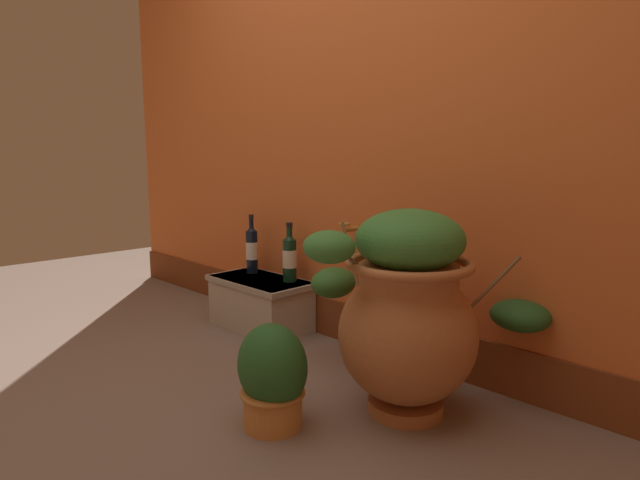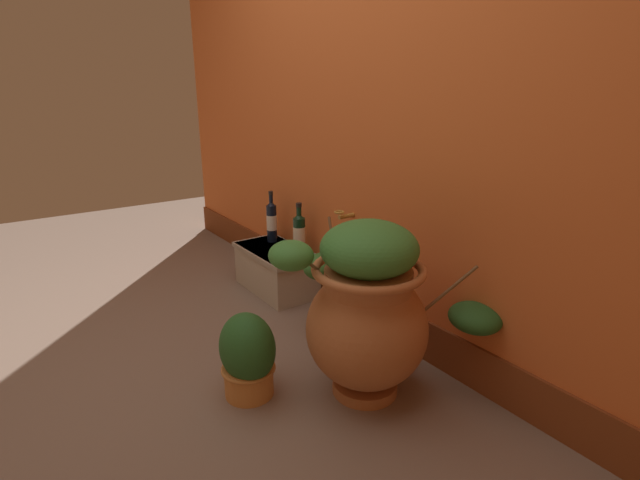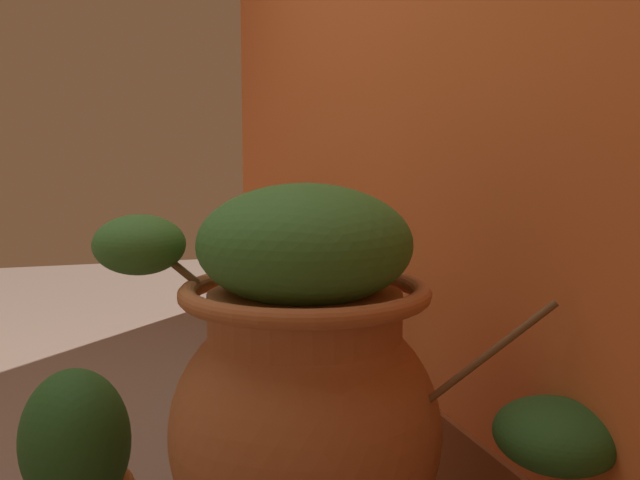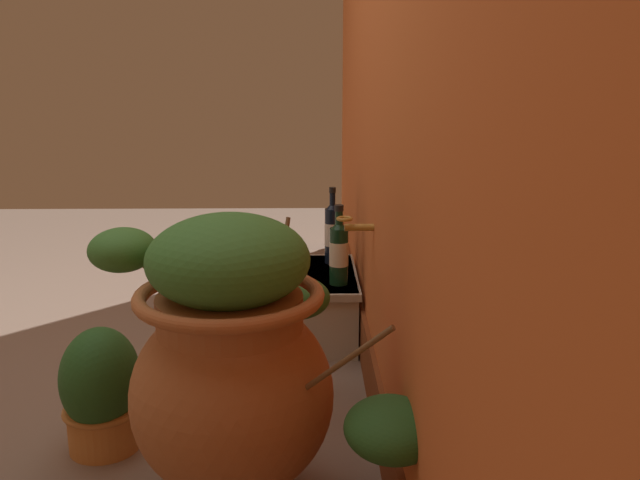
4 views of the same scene
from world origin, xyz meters
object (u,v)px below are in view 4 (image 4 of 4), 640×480
at_px(terracotta_urn, 236,362).
at_px(wine_bottle_middle, 332,231).
at_px(potted_shrub, 101,390).
at_px(wine_bottle_left, 339,250).

bearing_deg(terracotta_urn, wine_bottle_middle, 167.56).
bearing_deg(terracotta_urn, potted_shrub, -121.19).
height_order(terracotta_urn, wine_bottle_left, terracotta_urn).
relative_size(wine_bottle_middle, potted_shrub, 0.90).
bearing_deg(wine_bottle_middle, terracotta_urn, -12.44).
xyz_separation_m(terracotta_urn, potted_shrub, (-0.27, -0.44, -0.21)).
xyz_separation_m(terracotta_urn, wine_bottle_left, (-1.01, 0.31, 0.03)).
xyz_separation_m(wine_bottle_left, potted_shrub, (0.75, -0.75, -0.24)).
xyz_separation_m(wine_bottle_middle, potted_shrub, (1.07, -0.73, -0.24)).
bearing_deg(wine_bottle_left, terracotta_urn, -16.95).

